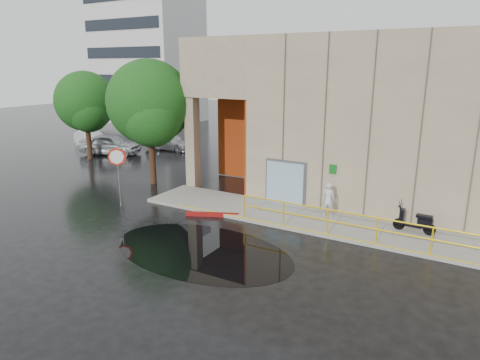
% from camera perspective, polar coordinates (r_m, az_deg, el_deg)
% --- Properties ---
extents(ground, '(120.00, 120.00, 0.00)m').
position_cam_1_polar(ground, '(16.23, -3.46, -9.04)').
color(ground, black).
rests_on(ground, ground).
extents(sidewalk, '(20.00, 3.00, 0.15)m').
position_cam_1_polar(sidewalk, '(18.53, 14.94, -6.17)').
color(sidewalk, gray).
rests_on(sidewalk, ground).
extents(building, '(20.00, 10.17, 8.00)m').
position_cam_1_polar(building, '(23.63, 22.51, 8.05)').
color(building, gray).
rests_on(building, ground).
extents(guardrail, '(9.56, 0.06, 1.03)m').
position_cam_1_polar(guardrail, '(17.04, 14.66, -5.87)').
color(guardrail, '#E0B60B').
rests_on(guardrail, sidewalk).
extents(distant_building, '(12.00, 8.08, 15.00)m').
position_cam_1_polar(distant_building, '(54.21, -12.32, 15.64)').
color(distant_building, silver).
rests_on(distant_building, ground).
extents(person, '(0.61, 0.45, 1.54)m').
position_cam_1_polar(person, '(19.20, 11.69, -2.55)').
color(person, silver).
rests_on(person, sidewalk).
extents(scooter, '(1.63, 0.58, 1.25)m').
position_cam_1_polar(scooter, '(18.37, 22.39, -4.37)').
color(scooter, black).
rests_on(scooter, sidewalk).
extents(stop_sign, '(0.70, 0.57, 2.89)m').
position_cam_1_polar(stop_sign, '(21.03, -15.99, 1.98)').
color(stop_sign, '#5C5C61').
rests_on(stop_sign, ground).
extents(red_curb, '(2.27, 1.14, 0.18)m').
position_cam_1_polar(red_curb, '(19.45, -3.73, -4.60)').
color(red_curb, maroon).
rests_on(red_curb, ground).
extents(puddle, '(7.53, 4.85, 0.01)m').
position_cam_1_polar(puddle, '(16.08, -5.19, -9.32)').
color(puddle, black).
rests_on(puddle, ground).
extents(car_a, '(4.96, 3.33, 1.57)m').
position_cam_1_polar(car_a, '(34.19, -16.93, 4.56)').
color(car_a, silver).
rests_on(car_a, ground).
extents(car_b, '(4.49, 2.82, 1.40)m').
position_cam_1_polar(car_b, '(37.79, -19.24, 5.19)').
color(car_b, silver).
rests_on(car_b, ground).
extents(car_c, '(4.41, 1.99, 1.25)m').
position_cam_1_polar(car_c, '(35.11, -9.33, 5.01)').
color(car_c, '#9C9DA2').
rests_on(car_c, ground).
extents(tree_near, '(4.69, 4.69, 7.00)m').
position_cam_1_polar(tree_near, '(24.27, -11.92, 9.63)').
color(tree_near, black).
rests_on(tree_near, ground).
extents(tree_far, '(4.23, 4.23, 6.28)m').
position_cam_1_polar(tree_far, '(32.48, -19.85, 9.52)').
color(tree_far, black).
rests_on(tree_far, ground).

